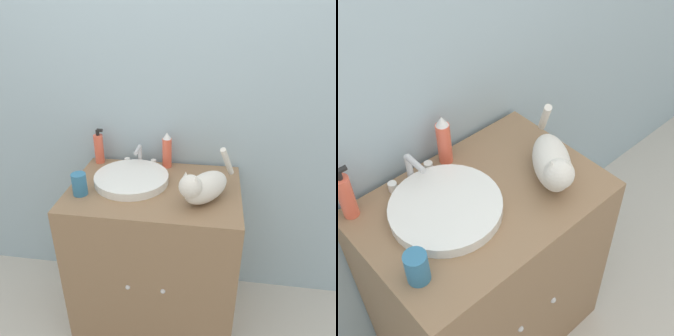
{
  "view_description": "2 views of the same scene",
  "coord_description": "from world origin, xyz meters",
  "views": [
    {
      "loc": [
        0.27,
        -1.1,
        1.69
      ],
      "look_at": [
        0.07,
        0.29,
        0.98
      ],
      "focal_mm": 35.0,
      "sensor_mm": 36.0,
      "label": 1
    },
    {
      "loc": [
        -0.67,
        -0.56,
        2.05
      ],
      "look_at": [
        0.06,
        0.24,
        1.01
      ],
      "focal_mm": 50.0,
      "sensor_mm": 36.0,
      "label": 2
    }
  ],
  "objects": [
    {
      "name": "cat",
      "position": [
        0.24,
        0.19,
        0.95
      ],
      "size": [
        0.27,
        0.34,
        0.23
      ],
      "rotation": [
        0.0,
        0.0,
        -2.19
      ],
      "color": "silver",
      "rests_on": "vanity_cabinet"
    },
    {
      "name": "sink_basin",
      "position": [
        -0.13,
        0.32,
        0.89
      ],
      "size": [
        0.38,
        0.38,
        0.04
      ],
      "color": "white",
      "rests_on": "vanity_cabinet"
    },
    {
      "name": "spray_bottle",
      "position": [
        0.03,
        0.53,
        0.97
      ],
      "size": [
        0.05,
        0.05,
        0.2
      ],
      "color": "#EF6047",
      "rests_on": "vanity_cabinet"
    },
    {
      "name": "cup",
      "position": [
        -0.34,
        0.17,
        0.92
      ],
      "size": [
        0.07,
        0.07,
        0.11
      ],
      "color": "teal",
      "rests_on": "vanity_cabinet"
    },
    {
      "name": "soap_bottle",
      "position": [
        -0.36,
        0.53,
        0.96
      ],
      "size": [
        0.06,
        0.05,
        0.2
      ],
      "color": "#EF6047",
      "rests_on": "vanity_cabinet"
    },
    {
      "name": "wall_back",
      "position": [
        0.0,
        0.62,
        1.25
      ],
      "size": [
        6.0,
        0.05,
        2.5
      ],
      "color": "#9EB7C6",
      "rests_on": "ground_plane"
    },
    {
      "name": "faucet",
      "position": [
        -0.13,
        0.52,
        0.92
      ],
      "size": [
        0.18,
        0.11,
        0.12
      ],
      "color": "silver",
      "rests_on": "vanity_cabinet"
    },
    {
      "name": "vanity_cabinet",
      "position": [
        0.0,
        0.29,
        0.43
      ],
      "size": [
        0.85,
        0.59,
        0.87
      ],
      "color": "#8C6B4C",
      "rests_on": "ground_plane"
    }
  ]
}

